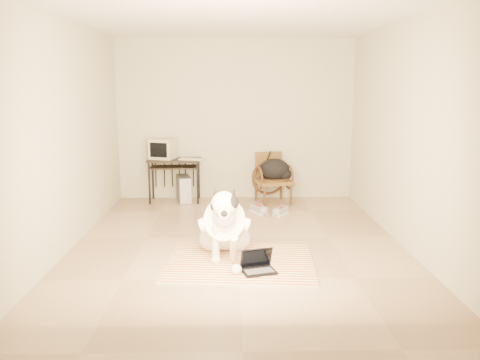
{
  "coord_description": "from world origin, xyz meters",
  "views": [
    {
      "loc": [
        -0.08,
        -5.74,
        1.9
      ],
      "look_at": [
        0.02,
        -0.68,
        0.89
      ],
      "focal_mm": 35.0,
      "sensor_mm": 36.0,
      "label": 1
    }
  ],
  "objects_px": {
    "backpack": "(276,170)",
    "pc_tower": "(184,189)",
    "computer_desk": "(174,165)",
    "rattan_chair": "(272,178)",
    "dog": "(225,227)",
    "laptop": "(258,266)",
    "crt_monitor": "(163,149)"
  },
  "relations": [
    {
      "from": "computer_desk",
      "to": "backpack",
      "type": "relative_size",
      "value": 1.65
    },
    {
      "from": "computer_desk",
      "to": "pc_tower",
      "type": "xyz_separation_m",
      "value": [
        0.15,
        -0.0,
        -0.4
      ]
    },
    {
      "from": "backpack",
      "to": "pc_tower",
      "type": "bearing_deg",
      "value": 175.76
    },
    {
      "from": "computer_desk",
      "to": "rattan_chair",
      "type": "relative_size",
      "value": 1.06
    },
    {
      "from": "laptop",
      "to": "crt_monitor",
      "type": "distance_m",
      "value": 3.58
    },
    {
      "from": "crt_monitor",
      "to": "backpack",
      "type": "bearing_deg",
      "value": -5.52
    },
    {
      "from": "laptop",
      "to": "crt_monitor",
      "type": "xyz_separation_m",
      "value": [
        -1.41,
        3.19,
        0.81
      ]
    },
    {
      "from": "dog",
      "to": "backpack",
      "type": "xyz_separation_m",
      "value": [
        0.82,
        2.53,
        0.19
      ]
    },
    {
      "from": "backpack",
      "to": "dog",
      "type": "bearing_deg",
      "value": -107.95
    },
    {
      "from": "laptop",
      "to": "backpack",
      "type": "distance_m",
      "value": 3.08
    },
    {
      "from": "crt_monitor",
      "to": "rattan_chair",
      "type": "bearing_deg",
      "value": -4.81
    },
    {
      "from": "computer_desk",
      "to": "backpack",
      "type": "distance_m",
      "value": 1.7
    },
    {
      "from": "computer_desk",
      "to": "pc_tower",
      "type": "bearing_deg",
      "value": -1.63
    },
    {
      "from": "computer_desk",
      "to": "crt_monitor",
      "type": "distance_m",
      "value": 0.33
    },
    {
      "from": "dog",
      "to": "rattan_chair",
      "type": "bearing_deg",
      "value": 73.43
    },
    {
      "from": "crt_monitor",
      "to": "rattan_chair",
      "type": "height_order",
      "value": "crt_monitor"
    },
    {
      "from": "rattan_chair",
      "to": "backpack",
      "type": "distance_m",
      "value": 0.15
    },
    {
      "from": "dog",
      "to": "crt_monitor",
      "type": "relative_size",
      "value": 2.69
    },
    {
      "from": "rattan_chair",
      "to": "backpack",
      "type": "relative_size",
      "value": 1.55
    },
    {
      "from": "computer_desk",
      "to": "crt_monitor",
      "type": "bearing_deg",
      "value": 161.4
    },
    {
      "from": "crt_monitor",
      "to": "backpack",
      "type": "relative_size",
      "value": 0.87
    },
    {
      "from": "dog",
      "to": "backpack",
      "type": "relative_size",
      "value": 2.34
    },
    {
      "from": "computer_desk",
      "to": "pc_tower",
      "type": "distance_m",
      "value": 0.43
    },
    {
      "from": "dog",
      "to": "pc_tower",
      "type": "height_order",
      "value": "dog"
    },
    {
      "from": "rattan_chair",
      "to": "backpack",
      "type": "xyz_separation_m",
      "value": [
        0.06,
        -0.03,
        0.13
      ]
    },
    {
      "from": "rattan_chair",
      "to": "crt_monitor",
      "type": "bearing_deg",
      "value": 175.19
    },
    {
      "from": "computer_desk",
      "to": "backpack",
      "type": "xyz_separation_m",
      "value": [
        1.69,
        -0.12,
        -0.07
      ]
    },
    {
      "from": "laptop",
      "to": "pc_tower",
      "type": "xyz_separation_m",
      "value": [
        -1.07,
        3.12,
        0.14
      ]
    },
    {
      "from": "computer_desk",
      "to": "crt_monitor",
      "type": "height_order",
      "value": "crt_monitor"
    },
    {
      "from": "laptop",
      "to": "computer_desk",
      "type": "distance_m",
      "value": 3.4
    },
    {
      "from": "dog",
      "to": "crt_monitor",
      "type": "height_order",
      "value": "crt_monitor"
    },
    {
      "from": "dog",
      "to": "pc_tower",
      "type": "relative_size",
      "value": 2.49
    }
  ]
}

